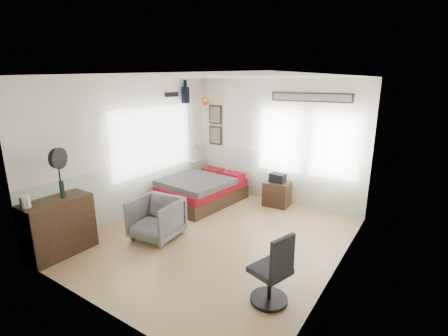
{
  "coord_description": "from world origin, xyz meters",
  "views": [
    {
      "loc": [
        2.94,
        -4.2,
        2.64
      ],
      "look_at": [
        -0.1,
        0.4,
        1.15
      ],
      "focal_mm": 26.0,
      "sensor_mm": 36.0,
      "label": 1
    }
  ],
  "objects": [
    {
      "name": "nightstand",
      "position": [
        0.23,
        1.98,
        0.26
      ],
      "size": [
        0.55,
        0.45,
        0.53
      ],
      "primitive_type": "cube",
      "rotation": [
        0.0,
        0.0,
        0.05
      ],
      "color": "black",
      "rests_on": "ground_plane"
    },
    {
      "name": "bed",
      "position": [
        -1.24,
        1.23,
        0.28
      ],
      "size": [
        1.44,
        1.92,
        0.58
      ],
      "rotation": [
        0.0,
        0.0,
        -0.09
      ],
      "color": "black",
      "rests_on": "ground_plane"
    },
    {
      "name": "ground_plane",
      "position": [
        0.0,
        0.0,
        -0.01
      ],
      "size": [
        4.0,
        4.5,
        0.01
      ],
      "primitive_type": "cube",
      "color": "tan"
    },
    {
      "name": "black_bag",
      "position": [
        0.23,
        1.98,
        0.62
      ],
      "size": [
        0.33,
        0.23,
        0.19
      ],
      "primitive_type": "cube",
      "rotation": [
        0.0,
        0.0,
        -0.06
      ],
      "color": "black",
      "rests_on": "nightstand"
    },
    {
      "name": "wall_decor",
      "position": [
        -1.1,
        1.96,
        2.1
      ],
      "size": [
        3.55,
        1.32,
        1.44
      ],
      "color": "#36261A",
      "rests_on": "room_shell"
    },
    {
      "name": "dresser",
      "position": [
        -1.74,
        -1.77,
        0.45
      ],
      "size": [
        0.48,
        1.0,
        0.9
      ],
      "primitive_type": "cube",
      "color": "black",
      "rests_on": "ground_plane"
    },
    {
      "name": "room_shell",
      "position": [
        -0.08,
        0.19,
        1.61
      ],
      "size": [
        4.02,
        4.52,
        2.71
      ],
      "color": "silver",
      "rests_on": "ground_plane"
    },
    {
      "name": "armchair",
      "position": [
        -0.86,
        -0.55,
        0.35
      ],
      "size": [
        0.83,
        0.85,
        0.71
      ],
      "primitive_type": "imported",
      "rotation": [
        0.0,
        0.0,
        0.1
      ],
      "color": "slate",
      "rests_on": "ground_plane"
    },
    {
      "name": "stand_fan",
      "position": [
        -1.69,
        -1.66,
        1.51
      ],
      "size": [
        0.19,
        0.31,
        0.79
      ],
      "rotation": [
        0.0,
        0.0,
        0.35
      ],
      "color": "black",
      "rests_on": "dresser"
    },
    {
      "name": "bottle",
      "position": [
        -1.71,
        -1.65,
        1.03
      ],
      "size": [
        0.07,
        0.07,
        0.27
      ],
      "primitive_type": "cylinder",
      "color": "black",
      "rests_on": "dresser"
    },
    {
      "name": "task_chair",
      "position": [
        1.55,
        -1.03,
        0.38
      ],
      "size": [
        0.51,
        0.51,
        0.93
      ],
      "rotation": [
        0.0,
        0.0,
        -0.3
      ],
      "color": "black",
      "rests_on": "ground_plane"
    },
    {
      "name": "kettle",
      "position": [
        -1.75,
        -2.18,
        0.99
      ],
      "size": [
        0.16,
        0.13,
        0.18
      ],
      "rotation": [
        0.0,
        0.0,
        -0.15
      ],
      "color": "silver",
      "rests_on": "dresser"
    }
  ]
}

